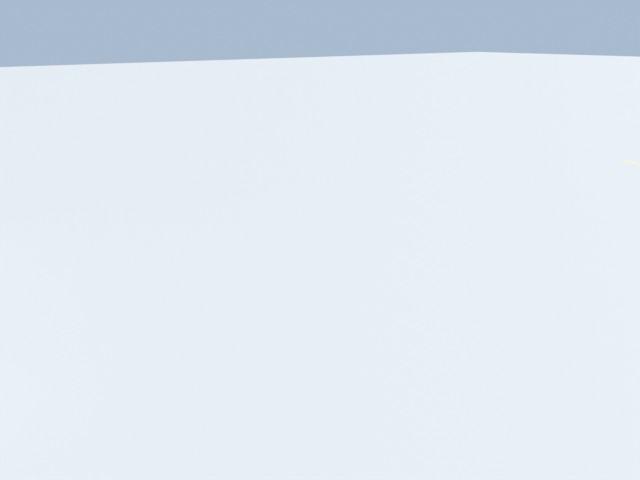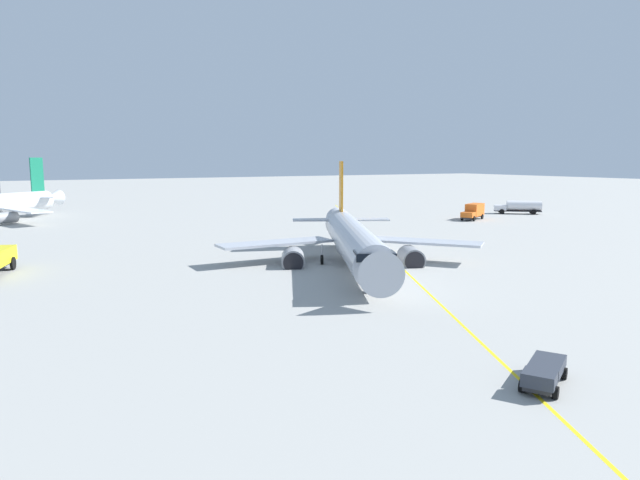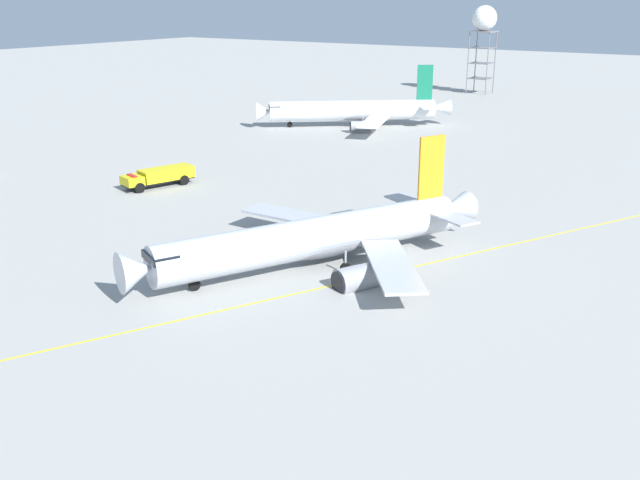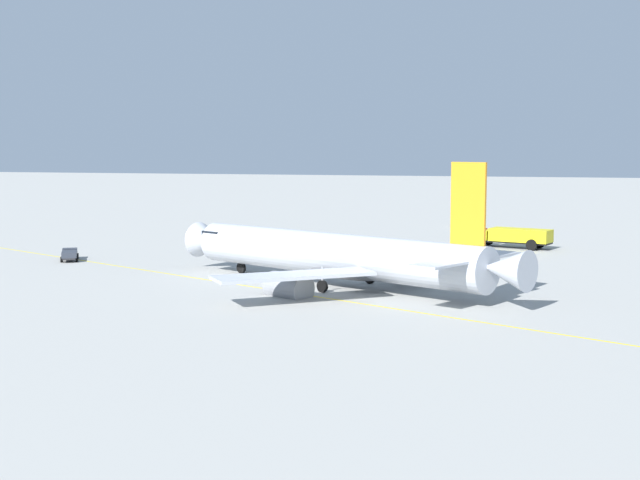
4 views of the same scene
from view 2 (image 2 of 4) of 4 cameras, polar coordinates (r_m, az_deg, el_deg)
The scene contains 6 objects.
ground_plane at distance 64.61m, azimuth 3.37°, elevation -2.55°, with size 600.00×600.00×0.00m, color #9E9E99.
airliner_main at distance 63.93m, azimuth 3.28°, elevation -0.18°, with size 36.50×27.99×12.18m.
fuel_tanker_truck at distance 131.95m, azimuth 19.29°, elevation 3.16°, with size 8.13×8.99×2.87m.
catering_truck_truck at distance 117.07m, azimuth 15.07°, elevation 2.80°, with size 5.52×7.72×3.10m.
baggage_truck_truck at distance 33.29m, azimuth 21.47°, elevation -12.18°, with size 3.64×4.69×1.22m.
taxiway_centreline at distance 65.69m, azimuth 7.81°, elevation -2.43°, with size 151.76×74.26×0.01m.
Camera 2 is at (53.39, -34.38, 11.94)m, focal length 32.07 mm.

